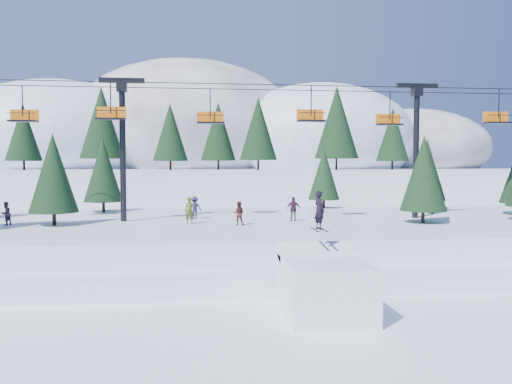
{
  "coord_description": "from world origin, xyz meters",
  "views": [
    {
      "loc": [
        -3.43,
        -18.75,
        6.5
      ],
      "look_at": [
        -0.68,
        6.0,
        5.2
      ],
      "focal_mm": 35.0,
      "sensor_mm": 36.0,
      "label": 1
    }
  ],
  "objects": [
    {
      "name": "ground",
      "position": [
        0.0,
        0.0,
        0.0
      ],
      "size": [
        160.0,
        160.0,
        0.0
      ],
      "primitive_type": "plane",
      "color": "white",
      "rests_on": "ground"
    },
    {
      "name": "mid_shelf",
      "position": [
        0.0,
        18.0,
        1.25
      ],
      "size": [
        70.0,
        22.0,
        2.5
      ],
      "primitive_type": "cube",
      "color": "white",
      "rests_on": "ground"
    },
    {
      "name": "berm",
      "position": [
        0.0,
        8.0,
        0.55
      ],
      "size": [
        70.0,
        6.0,
        1.1
      ],
      "primitive_type": "cube",
      "color": "white",
      "rests_on": "ground"
    },
    {
      "name": "mountain_ridge",
      "position": [
        -5.09,
        73.33,
        9.64
      ],
      "size": [
        119.0,
        60.65,
        26.46
      ],
      "color": "white",
      "rests_on": "ground"
    },
    {
      "name": "jump_kicker",
      "position": [
        1.92,
        2.29,
        1.32
      ],
      "size": [
        3.55,
        4.84,
        5.36
      ],
      "color": "white",
      "rests_on": "ground"
    },
    {
      "name": "chairlift",
      "position": [
        1.73,
        18.05,
        9.32
      ],
      "size": [
        46.0,
        3.21,
        10.28
      ],
      "color": "black",
      "rests_on": "mid_shelf"
    },
    {
      "name": "conifer_stand",
      "position": [
        0.45,
        18.41,
        6.89
      ],
      "size": [
        61.43,
        18.47,
        9.4
      ],
      "color": "black",
      "rests_on": "mid_shelf"
    },
    {
      "name": "distant_skiers",
      "position": [
        -1.11,
        17.83,
        3.35
      ],
      "size": [
        33.25,
        7.07,
        1.85
      ],
      "color": "#4D4F1B",
      "rests_on": "mid_shelf"
    },
    {
      "name": "banner_near",
      "position": [
        7.32,
        5.25,
        0.54
      ],
      "size": [
        2.86,
        0.14,
        0.9
      ],
      "color": "black",
      "rests_on": "ground"
    },
    {
      "name": "banner_far",
      "position": [
        9.58,
        6.41,
        0.54
      ],
      "size": [
        2.77,
        0.77,
        0.9
      ],
      "color": "black",
      "rests_on": "ground"
    }
  ]
}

